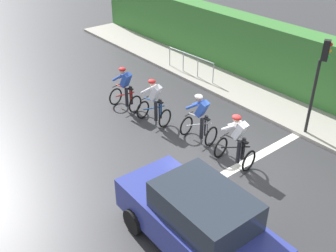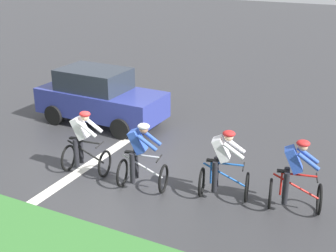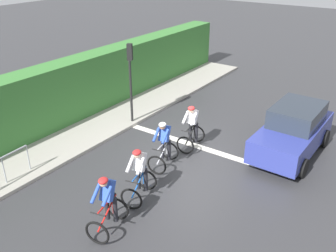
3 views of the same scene
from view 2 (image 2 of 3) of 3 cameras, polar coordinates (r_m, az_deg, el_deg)
name	(u,v)px [view 2 (image 2 of 3)]	position (r m, az deg, el deg)	size (l,w,h in m)	color
ground_plane	(105,172)	(11.75, -7.83, -5.73)	(80.00, 80.00, 0.00)	#333335
road_marking_stop_line	(86,167)	(12.08, -10.21, -5.08)	(7.00, 0.30, 0.01)	silver
cyclist_lead	(295,177)	(10.06, 15.55, -6.18)	(0.91, 1.21, 1.66)	black
cyclist_second	(223,166)	(10.23, 6.90, -5.01)	(0.91, 1.21, 1.66)	black
cyclist_mid	(141,158)	(10.56, -3.44, -4.00)	(0.87, 1.19, 1.66)	black
cyclist_fourth	(84,144)	(11.47, -10.48, -2.21)	(0.82, 1.16, 1.66)	black
car_navy	(100,97)	(14.75, -8.53, 3.64)	(1.94, 4.13, 1.76)	navy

